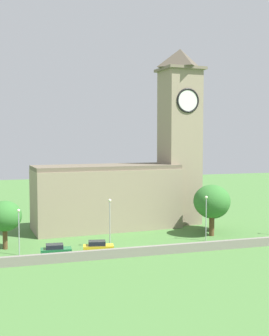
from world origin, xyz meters
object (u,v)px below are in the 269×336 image
at_px(church, 132,176).
at_px(car_green, 56,250).
at_px(streetlamp_west_end, 19,224).
at_px(streetlamp_central, 206,211).
at_px(tree_churchyard, 5,216).
at_px(tree_riverside_west, 212,201).
at_px(car_yellow, 98,247).
at_px(tree_riverside_east, 212,203).
at_px(streetlamp_west_mid, 110,216).

xyz_separation_m(church, car_green, (-15.84, -16.59, -8.47)).
relative_size(streetlamp_west_end, streetlamp_central, 0.91).
relative_size(church, car_green, 7.55).
height_order(streetlamp_west_end, streetlamp_central, streetlamp_central).
distance_m(streetlamp_west_end, tree_churchyard, 4.53).
relative_size(church, tree_riverside_west, 3.84).
height_order(car_green, streetlamp_central, streetlamp_central).
bearing_deg(tree_churchyard, streetlamp_central, -7.23).
height_order(car_yellow, tree_riverside_west, tree_riverside_west).
height_order(streetlamp_central, tree_riverside_east, tree_riverside_east).
bearing_deg(car_yellow, church, 59.24).
bearing_deg(streetlamp_west_end, tree_riverside_west, 6.14).
xyz_separation_m(streetlamp_west_mid, tree_riverside_east, (19.95, 6.81, 0.00)).
distance_m(streetlamp_west_mid, tree_riverside_east, 21.08).
bearing_deg(tree_churchyard, car_yellow, -26.10).
bearing_deg(church, car_yellow, -120.76).
height_order(streetlamp_west_mid, tree_riverside_east, tree_riverside_east).
bearing_deg(tree_riverside_east, streetlamp_west_mid, -161.14).
height_order(church, streetlamp_west_end, church).
relative_size(church, streetlamp_central, 4.58).
height_order(streetlamp_west_mid, streetlamp_central, streetlamp_west_mid).
relative_size(streetlamp_west_mid, tree_riverside_west, 0.86).
xyz_separation_m(car_green, tree_riverside_east, (28.08, 8.79, 4.01)).
distance_m(streetlamp_west_end, streetlamp_west_mid, 12.91).
distance_m(car_yellow, tree_riverside_east, 24.23).
bearing_deg(streetlamp_west_mid, tree_riverside_east, 18.86).
bearing_deg(car_green, tree_churchyard, 137.57).
bearing_deg(church, tree_riverside_east, -32.52).
height_order(streetlamp_west_end, tree_churchyard, tree_churchyard).
xyz_separation_m(car_green, streetlamp_central, (23.69, 2.16, 3.90)).
xyz_separation_m(streetlamp_west_end, streetlamp_central, (28.45, 0.30, 0.38)).
bearing_deg(tree_churchyard, church, 25.31).
distance_m(streetlamp_west_mid, tree_riverside_west, 18.37).
distance_m(car_yellow, streetlamp_west_end, 11.39).
distance_m(church, streetlamp_west_end, 25.81).
distance_m(church, car_yellow, 21.18).
height_order(tree_riverside_west, tree_churchyard, tree_riverside_west).
distance_m(car_green, car_yellow, 5.90).
bearing_deg(car_yellow, tree_churchyard, 153.90).
distance_m(streetlamp_west_mid, streetlamp_central, 15.55).
bearing_deg(tree_riverside_west, tree_riverside_east, 62.39).
height_order(streetlamp_central, tree_churchyard, streetlamp_central).
distance_m(tree_riverside_east, tree_riverside_west, 4.15).
bearing_deg(tree_riverside_east, church, 147.48).
bearing_deg(car_yellow, streetlamp_west_mid, 43.00).
bearing_deg(streetlamp_west_mid, streetlamp_west_end, -179.50).
bearing_deg(streetlamp_west_mid, tree_riverside_west, 10.10).
xyz_separation_m(car_green, car_yellow, (5.90, -0.11, 0.04)).
distance_m(streetlamp_central, tree_churchyard, 30.49).
relative_size(car_green, tree_riverside_east, 0.57).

